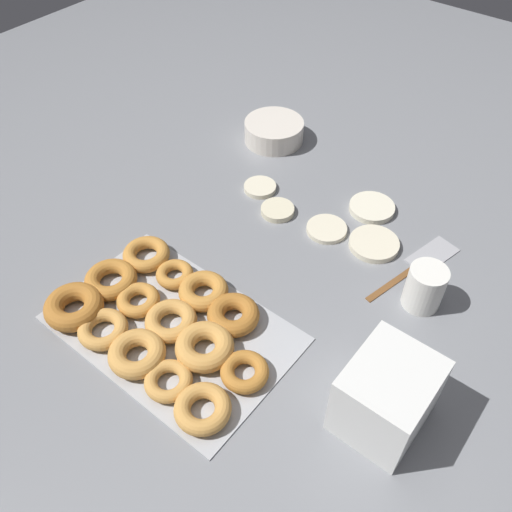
# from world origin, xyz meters

# --- Properties ---
(ground_plane) EXTENTS (3.00, 3.00, 0.00)m
(ground_plane) POSITION_xyz_m (0.00, 0.00, 0.00)
(ground_plane) COLOR gray
(pancake_0) EXTENTS (0.09, 0.09, 0.01)m
(pancake_0) POSITION_xyz_m (0.03, 0.09, 0.01)
(pancake_0) COLOR beige
(pancake_0) RESTS_ON ground_plane
(pancake_1) EXTENTS (0.11, 0.11, 0.01)m
(pancake_1) POSITION_xyz_m (0.14, 0.12, 0.01)
(pancake_1) COLOR beige
(pancake_1) RESTS_ON ground_plane
(pancake_2) EXTENTS (0.08, 0.08, 0.01)m
(pancake_2) POSITION_xyz_m (-0.19, 0.12, 0.01)
(pancake_2) COLOR beige
(pancake_2) RESTS_ON ground_plane
(pancake_3) EXTENTS (0.11, 0.11, 0.02)m
(pancake_3) POSITION_xyz_m (0.07, 0.22, 0.01)
(pancake_3) COLOR silver
(pancake_3) RESTS_ON ground_plane
(pancake_4) EXTENTS (0.08, 0.08, 0.02)m
(pancake_4) POSITION_xyz_m (-0.10, 0.07, 0.01)
(pancake_4) COLOR beige
(pancake_4) RESTS_ON ground_plane
(donut_tray) EXTENTS (0.47, 0.31, 0.05)m
(donut_tray) POSITION_xyz_m (-0.08, -0.34, 0.02)
(donut_tray) COLOR #ADAFB5
(donut_tray) RESTS_ON ground_plane
(batter_bowl) EXTENTS (0.16, 0.16, 0.06)m
(batter_bowl) POSITION_xyz_m (-0.29, 0.31, 0.03)
(batter_bowl) COLOR silver
(batter_bowl) RESTS_ON ground_plane
(container_stack) EXTENTS (0.13, 0.16, 0.14)m
(container_stack) POSITION_xyz_m (0.36, -0.25, 0.07)
(container_stack) COLOR white
(container_stack) RESTS_ON ground_plane
(paper_cup) EXTENTS (0.08, 0.08, 0.10)m
(paper_cup) POSITION_xyz_m (0.30, 0.03, 0.05)
(paper_cup) COLOR white
(paper_cup) RESTS_ON ground_plane
(spatula) EXTENTS (0.10, 0.27, 0.01)m
(spatula) POSITION_xyz_m (0.25, 0.14, 0.00)
(spatula) COLOR brown
(spatula) RESTS_ON ground_plane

